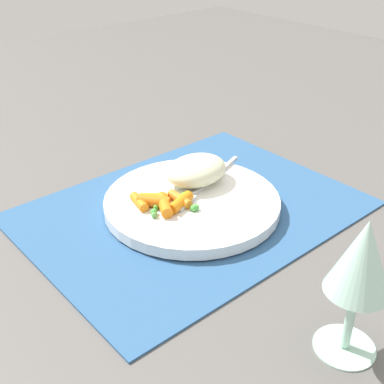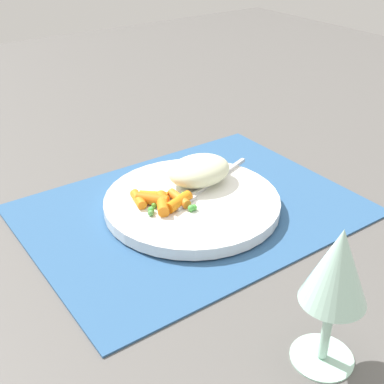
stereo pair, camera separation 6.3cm
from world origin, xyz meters
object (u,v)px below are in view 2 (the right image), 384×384
(wine_glass, at_px, (337,272))
(fork, at_px, (204,187))
(rice_mound, at_px, (199,170))
(plate, at_px, (192,203))
(carrot_portion, at_px, (162,200))

(wine_glass, bearing_deg, fork, -105.16)
(rice_mound, distance_m, fork, 0.03)
(plate, xyz_separation_m, carrot_portion, (0.05, -0.01, 0.02))
(fork, relative_size, wine_glass, 1.16)
(carrot_portion, height_order, wine_glass, wine_glass)
(rice_mound, height_order, wine_glass, wine_glass)
(rice_mound, bearing_deg, plate, 41.61)
(plate, xyz_separation_m, rice_mound, (-0.04, -0.03, 0.03))
(plate, height_order, carrot_portion, carrot_portion)
(fork, distance_m, wine_glass, 0.35)
(fork, bearing_deg, rice_mound, -105.19)
(plate, xyz_separation_m, fork, (-0.03, -0.01, 0.01))
(plate, bearing_deg, wine_glass, 79.71)
(carrot_portion, bearing_deg, plate, 169.37)
(rice_mound, relative_size, wine_glass, 0.64)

